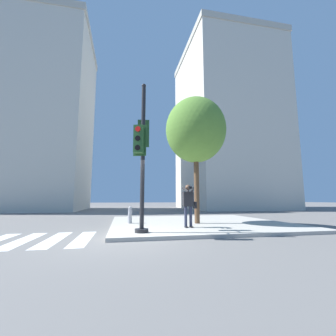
{
  "coord_description": "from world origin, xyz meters",
  "views": [
    {
      "loc": [
        -0.08,
        -7.13,
        1.19
      ],
      "look_at": [
        1.53,
        0.76,
        2.31
      ],
      "focal_mm": 24.0,
      "sensor_mm": 36.0,
      "label": 1
    }
  ],
  "objects": [
    {
      "name": "building_right",
      "position": [
        13.58,
        20.12,
        10.97
      ],
      "size": [
        11.35,
        12.98,
        21.92
      ],
      "color": "beige",
      "rests_on": "ground_plane"
    },
    {
      "name": "crosswalk_stripes",
      "position": [
        -3.27,
        0.33,
        0.0
      ],
      "size": [
        4.62,
        2.9,
        0.01
      ],
      "color": "silver",
      "rests_on": "ground_plane"
    },
    {
      "name": "street_tree",
      "position": [
        3.27,
        2.72,
        4.45
      ],
      "size": [
        2.84,
        2.84,
        5.91
      ],
      "color": "brown",
      "rests_on": "sidewalk_corner"
    },
    {
      "name": "building_left",
      "position": [
        -11.48,
        20.41,
        10.68
      ],
      "size": [
        14.37,
        11.53,
        21.33
      ],
      "color": "beige",
      "rests_on": "ground_plane"
    },
    {
      "name": "sidewalk_corner",
      "position": [
        3.5,
        3.5,
        0.06
      ],
      "size": [
        8.0,
        8.0,
        0.12
      ],
      "color": "#ADA89E",
      "rests_on": "ground_plane"
    },
    {
      "name": "fire_hydrant",
      "position": [
        0.3,
        3.32,
        0.49
      ],
      "size": [
        0.18,
        0.24,
        0.75
      ],
      "color": "#99999E",
      "rests_on": "sidewalk_corner"
    },
    {
      "name": "ground_plane",
      "position": [
        0.0,
        0.0,
        0.0
      ],
      "size": [
        160.0,
        160.0,
        0.0
      ],
      "primitive_type": "plane",
      "color": "slate"
    },
    {
      "name": "traffic_signal_pole",
      "position": [
        0.54,
        0.39,
        2.87
      ],
      "size": [
        0.61,
        1.37,
        5.14
      ],
      "color": "black",
      "rests_on": "sidewalk_corner"
    },
    {
      "name": "person_photographer",
      "position": [
        2.46,
        1.35,
        1.1
      ],
      "size": [
        0.58,
        0.54,
        1.64
      ],
      "color": "black",
      "rests_on": "sidewalk_corner"
    }
  ]
}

